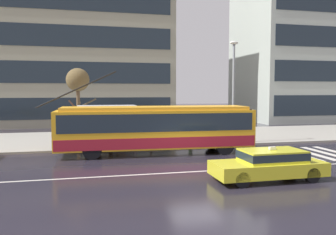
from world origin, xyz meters
The scene contains 18 objects.
ground_plane centered at (0.00, 0.00, 0.00)m, with size 160.00×160.00×0.00m, color #25212C.
sidewalk_slab centered at (0.00, 10.33, 0.07)m, with size 80.00×10.00×0.14m, color gray.
crosswalk_stripe_edge_near centered at (6.00, 1.66, 0.00)m, with size 0.44×4.40×0.01m, color beige.
crosswalk_stripe_inner_a centered at (6.90, 1.66, 0.00)m, with size 0.44×4.40×0.01m, color beige.
crosswalk_stripe_center centered at (7.80, 1.66, 0.00)m, with size 0.44×4.40×0.01m, color beige.
crosswalk_stripe_inner_b centered at (8.70, 1.66, 0.00)m, with size 0.44×4.40×0.01m, color beige.
lane_centre_line centered at (0.00, -1.20, 0.00)m, with size 72.00×0.14×0.01m, color silver.
trolleybus centered at (-1.19, 3.73, 1.54)m, with size 12.41×2.93×4.83m.
taxi_oncoming_near centered at (2.21, -3.34, 0.70)m, with size 4.67×1.86×1.39m.
bus_shelter centered at (-3.86, 6.84, 2.09)m, with size 3.73×1.68×2.62m.
pedestrian_at_shelter centered at (-3.78, 6.05, 1.76)m, with size 1.53×1.53×2.00m.
pedestrian_approaching_curb centered at (2.27, 8.18, 1.12)m, with size 0.48×0.48×1.66m.
pedestrian_walking_past centered at (-3.18, 7.04, 1.74)m, with size 1.14×1.14×2.01m.
pedestrian_waiting_by_pole centered at (-0.86, 7.13, 1.12)m, with size 0.38×0.38×1.65m.
street_lamp centered at (4.63, 5.92, 4.21)m, with size 0.60×0.32×6.92m.
street_tree_bare centered at (-5.70, 8.28, 4.31)m, with size 2.01×1.97×5.10m.
office_tower_corner_left centered at (-6.55, 25.02, 9.17)m, with size 21.71×10.91×18.32m.
office_tower_corner_right centered at (23.18, 23.37, 11.65)m, with size 18.61×11.49×23.28m.
Camera 1 is at (-5.12, -16.24, 3.70)m, focal length 37.23 mm.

